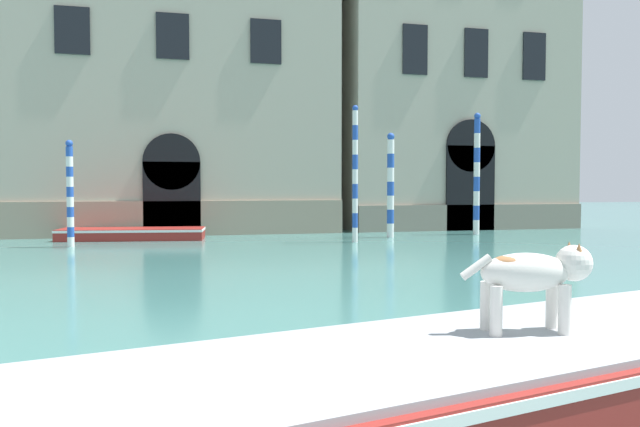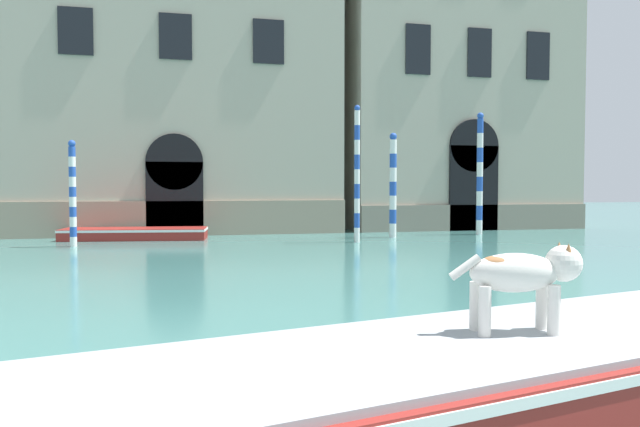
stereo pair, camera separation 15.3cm
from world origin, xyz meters
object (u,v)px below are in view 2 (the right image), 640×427
at_px(mooring_pole_1, 393,185).
at_px(mooring_pole_3, 73,193).
at_px(dog_on_deck, 524,274).
at_px(boat_moored_near_palazzo, 135,233).
at_px(mooring_pole_2, 480,173).
at_px(boat_foreground, 418,381).
at_px(mooring_pole_0, 357,173).

bearing_deg(mooring_pole_1, mooring_pole_3, -174.81).
xyz_separation_m(dog_on_deck, mooring_pole_3, (-5.76, 15.30, 0.54)).
relative_size(boat_moored_near_palazzo, mooring_pole_2, 1.09).
bearing_deg(boat_foreground, dog_on_deck, -0.44).
xyz_separation_m(dog_on_deck, mooring_pole_0, (3.03, 14.74, 1.16)).
bearing_deg(mooring_pole_1, mooring_pole_2, 7.83).
distance_m(boat_foreground, mooring_pole_0, 15.64).
xyz_separation_m(boat_foreground, boat_moored_near_palazzo, (-3.01, 17.79, -0.10)).
xyz_separation_m(boat_foreground, dog_on_deck, (1.06, 0.23, 0.77)).
distance_m(boat_moored_near_palazzo, mooring_pole_2, 12.78).
bearing_deg(mooring_pole_2, boat_foreground, -119.37).
bearing_deg(mooring_pole_2, mooring_pole_3, -174.13).
bearing_deg(boat_moored_near_palazzo, mooring_pole_1, -0.43).
bearing_deg(mooring_pole_3, boat_foreground, -73.18).
relative_size(dog_on_deck, boat_moored_near_palazzo, 0.23).
bearing_deg(mooring_pole_1, dog_on_deck, -106.58).
distance_m(boat_foreground, boat_moored_near_palazzo, 18.04).
bearing_deg(mooring_pole_0, mooring_pole_3, 176.36).
relative_size(mooring_pole_1, mooring_pole_2, 0.81).
height_order(boat_foreground, mooring_pole_3, mooring_pole_3).
distance_m(dog_on_deck, mooring_pole_3, 16.36).
relative_size(boat_foreground, mooring_pole_0, 1.93).
bearing_deg(mooring_pole_0, mooring_pole_1, 40.07).
height_order(dog_on_deck, boat_moored_near_palazzo, dog_on_deck).
xyz_separation_m(boat_moored_near_palazzo, mooring_pole_0, (7.11, -2.82, 2.04)).
distance_m(mooring_pole_1, mooring_pole_2, 3.72).
relative_size(boat_moored_near_palazzo, mooring_pole_3, 1.55).
height_order(boat_moored_near_palazzo, mooring_pole_2, mooring_pole_2).
height_order(boat_moored_near_palazzo, mooring_pole_1, mooring_pole_1).
bearing_deg(mooring_pole_2, boat_moored_near_palazzo, 176.40).
bearing_deg(mooring_pole_0, dog_on_deck, -101.63).
bearing_deg(dog_on_deck, mooring_pole_1, 82.53).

